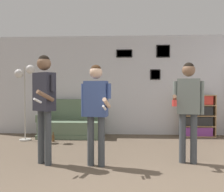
{
  "coord_description": "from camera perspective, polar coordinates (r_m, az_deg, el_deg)",
  "views": [
    {
      "loc": [
        -0.01,
        -2.58,
        1.24
      ],
      "look_at": [
        -0.25,
        2.12,
        1.11
      ],
      "focal_mm": 40.0,
      "sensor_mm": 36.0,
      "label": 1
    }
  ],
  "objects": [
    {
      "name": "couch",
      "position": [
        6.66,
        -9.04,
        -6.5
      ],
      "size": [
        1.67,
        0.8,
        0.97
      ],
      "color": "#5B7056",
      "rests_on": "ground_plane"
    },
    {
      "name": "bottle_on_floor",
      "position": [
        6.14,
        -13.3,
        -9.31
      ],
      "size": [
        0.06,
        0.06,
        0.23
      ],
      "color": "brown",
      "rests_on": "ground_plane"
    },
    {
      "name": "bookshelf",
      "position": [
        6.95,
        19.02,
        -4.28
      ],
      "size": [
        0.86,
        0.3,
        1.09
      ],
      "color": "#A87F51",
      "rests_on": "ground_plane"
    },
    {
      "name": "floor_lamp",
      "position": [
        6.38,
        -19.34,
        3.32
      ],
      "size": [
        0.49,
        0.28,
        1.83
      ],
      "color": "#ADA89E",
      "rests_on": "ground_plane"
    },
    {
      "name": "person_player_foreground_left",
      "position": [
        4.25,
        -15.26,
        -0.08
      ],
      "size": [
        0.43,
        0.62,
        1.8
      ],
      "color": "#3D4247",
      "rests_on": "ground_plane"
    },
    {
      "name": "wall_back",
      "position": [
        6.86,
        3.06,
        2.5
      ],
      "size": [
        8.1,
        0.08,
        2.7
      ],
      "color": "silver",
      "rests_on": "ground_plane"
    },
    {
      "name": "person_watcher_holding_cup",
      "position": [
        4.35,
        17.04,
        -1.18
      ],
      "size": [
        0.55,
        0.4,
        1.69
      ],
      "color": "#3D4247",
      "rests_on": "ground_plane"
    },
    {
      "name": "drinking_cup",
      "position": [
        6.93,
        19.64,
        0.66
      ],
      "size": [
        0.08,
        0.08,
        0.1
      ],
      "color": "white",
      "rests_on": "bookshelf"
    },
    {
      "name": "person_player_foreground_center",
      "position": [
        4.01,
        -3.7,
        -1.89
      ],
      "size": [
        0.49,
        0.51,
        1.63
      ],
      "color": "#3D4247",
      "rests_on": "ground_plane"
    }
  ]
}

